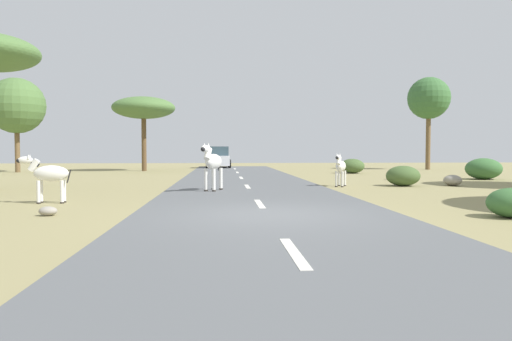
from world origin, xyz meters
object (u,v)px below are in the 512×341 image
zebra_0 (213,162)px  bush_0 (403,176)px  zebra_1 (340,167)px  car_0 (218,158)px  bush_3 (352,166)px  rock_2 (48,211)px  tree_2 (16,106)px  tree_5 (429,99)px  rock_0 (397,175)px  bush_1 (484,169)px  rock_4 (453,180)px  tree_0 (144,108)px  zebra_2 (48,174)px  bush_2 (512,203)px

zebra_0 → bush_0: bearing=-144.8°
zebra_1 → car_0: 21.47m
zebra_1 → zebra_0: bearing=47.0°
bush_3 → rock_2: bearing=-123.0°
car_0 → tree_2: (-13.41, -6.79, 3.59)m
car_0 → zebra_1: bearing=-76.9°
bush_0 → bush_3: size_ratio=0.89×
tree_5 → rock_0: (-7.04, -12.22, -5.16)m
bush_1 → rock_4: (-3.69, -4.13, -0.31)m
bush_0 → zebra_0: bearing=-163.5°
zebra_0 → rock_4: (9.85, 2.26, -0.82)m
zebra_1 → tree_2: tree_2 is taller
tree_2 → rock_2: 24.47m
tree_2 → rock_2: size_ratio=15.80×
zebra_1 → rock_0: bearing=-108.8°
rock_2 → bush_0: bearing=35.5°
tree_0 → bush_0: bearing=-49.9°
tree_0 → tree_2: tree_2 is taller
bush_3 → rock_2: bush_3 is taller
bush_1 → bush_3: bearing=126.5°
zebra_2 → bush_1: bearing=-65.6°
bush_2 → tree_5: bearing=69.6°
tree_5 → bush_0: bearing=-117.1°
bush_3 → bush_2: bearing=-95.8°
zebra_2 → bush_2: size_ratio=1.33×
zebra_0 → car_0: bearing=-71.5°
zebra_1 → tree_5: (10.99, 16.46, 4.59)m
tree_0 → rock_4: size_ratio=7.15×
zebra_0 → bush_1: size_ratio=0.95×
tree_2 → tree_5: tree_5 is taller
zebra_0 → rock_4: size_ratio=2.31×
tree_2 → bush_2: size_ratio=5.83×
bush_1 → rock_4: size_ratio=2.43×
bush_3 → rock_0: (0.42, -6.66, -0.22)m
tree_0 → bush_1: (18.76, -11.31, -3.93)m
zebra_1 → zebra_2: bearing=53.4°
rock_4 → zebra_2: bearing=-159.2°
zebra_0 → rock_0: size_ratio=2.26×
zebra_1 → car_0: car_0 is taller
car_0 → bush_2: car_0 is taller
bush_1 → zebra_2: bearing=-152.0°
bush_0 → bush_3: 10.76m
car_0 → rock_4: 22.95m
zebra_1 → bush_2: (1.53, -8.95, -0.49)m
tree_0 → bush_1: tree_0 is taller
zebra_0 → tree_2: (-13.37, 16.21, 3.40)m
bush_3 → bush_1: bearing=-53.5°
zebra_2 → car_0: size_ratio=0.33×
tree_0 → tree_2: 8.28m
rock_2 → rock_0: bearing=43.9°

